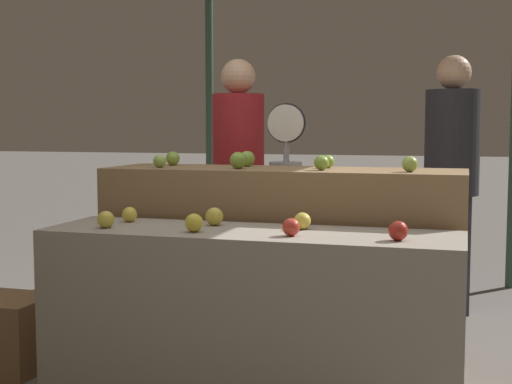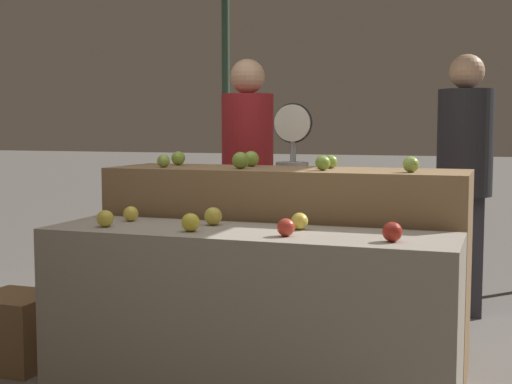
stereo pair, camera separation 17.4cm
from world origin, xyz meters
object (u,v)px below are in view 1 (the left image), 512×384
at_px(person_vendor_at_scale, 238,170).
at_px(person_customer_left, 452,165).
at_px(produce_scale, 286,172).
at_px(wooden_crate_side, 10,334).

height_order(person_vendor_at_scale, person_customer_left, person_customer_left).
relative_size(produce_scale, person_vendor_at_scale, 0.83).
bearing_deg(person_vendor_at_scale, wooden_crate_side, 56.71).
relative_size(person_vendor_at_scale, wooden_crate_side, 4.44).
distance_m(person_vendor_at_scale, wooden_crate_side, 1.78).
bearing_deg(produce_scale, person_vendor_at_scale, 141.82).
relative_size(produce_scale, wooden_crate_side, 3.67).
bearing_deg(person_customer_left, person_vendor_at_scale, 22.37).
distance_m(person_vendor_at_scale, person_customer_left, 1.50).
relative_size(person_vendor_at_scale, person_customer_left, 0.98).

